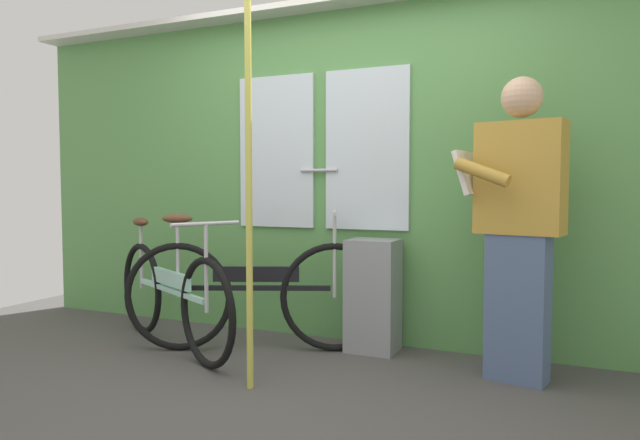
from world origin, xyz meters
The scene contains 7 objects.
ground_plane centered at (0.00, 0.00, -0.02)m, with size 6.44×3.80×0.04m, color #474442.
train_door_wall centered at (-0.01, 1.09, 1.23)m, with size 5.44×0.28×2.35m.
bicycle_near_door centered at (-1.01, 0.39, 0.36)m, with size 1.53×0.87×0.88m.
bicycle_leaning_behind centered at (-0.45, 0.56, 0.38)m, with size 1.63×0.76×0.93m.
passenger_reading_newspaper centered at (1.17, 0.64, 0.89)m, with size 0.61×0.54×1.68m.
trash_bin_by_wall centered at (0.26, 0.88, 0.37)m, with size 0.32×0.28×0.74m, color gray.
handrail_pole centered at (-0.12, -0.06, 1.16)m, with size 0.04×0.04×2.31m, color #C6C14C.
Camera 1 is at (1.44, -2.70, 1.09)m, focal length 32.30 mm.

